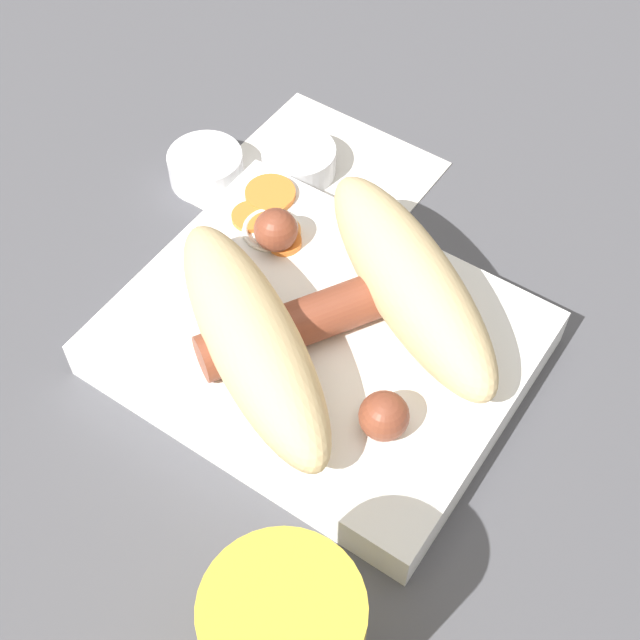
{
  "coord_description": "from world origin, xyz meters",
  "views": [
    {
      "loc": [
        -0.18,
        0.27,
        0.48
      ],
      "look_at": [
        0.0,
        0.0,
        0.04
      ],
      "focal_mm": 50.0,
      "sensor_mm": 36.0,
      "label": 1
    }
  ],
  "objects_px": {
    "condiment_cup_near": "(299,162)",
    "sausage": "(326,316)",
    "food_tray": "(320,344)",
    "condiment_cup_far": "(206,168)",
    "bread_roll": "(333,309)"
  },
  "relations": [
    {
      "from": "sausage",
      "to": "food_tray",
      "type": "bearing_deg",
      "value": 31.58
    },
    {
      "from": "sausage",
      "to": "bread_roll",
      "type": "bearing_deg",
      "value": 162.41
    },
    {
      "from": "food_tray",
      "to": "bread_roll",
      "type": "relative_size",
      "value": 1.03
    },
    {
      "from": "condiment_cup_far",
      "to": "food_tray",
      "type": "bearing_deg",
      "value": 151.74
    },
    {
      "from": "condiment_cup_near",
      "to": "condiment_cup_far",
      "type": "bearing_deg",
      "value": 39.53
    },
    {
      "from": "bread_roll",
      "to": "condiment_cup_near",
      "type": "height_order",
      "value": "bread_roll"
    },
    {
      "from": "food_tray",
      "to": "condiment_cup_near",
      "type": "distance_m",
      "value": 0.17
    },
    {
      "from": "condiment_cup_near",
      "to": "sausage",
      "type": "bearing_deg",
      "value": 130.69
    },
    {
      "from": "bread_roll",
      "to": "sausage",
      "type": "height_order",
      "value": "bread_roll"
    },
    {
      "from": "food_tray",
      "to": "bread_roll",
      "type": "bearing_deg",
      "value": 178.57
    },
    {
      "from": "sausage",
      "to": "condiment_cup_near",
      "type": "xyz_separation_m",
      "value": [
        0.11,
        -0.13,
        -0.03
      ]
    },
    {
      "from": "food_tray",
      "to": "condiment_cup_near",
      "type": "bearing_deg",
      "value": -50.47
    },
    {
      "from": "sausage",
      "to": "condiment_cup_far",
      "type": "relative_size",
      "value": 2.89
    },
    {
      "from": "sausage",
      "to": "condiment_cup_far",
      "type": "bearing_deg",
      "value": -27.32
    },
    {
      "from": "bread_roll",
      "to": "sausage",
      "type": "xyz_separation_m",
      "value": [
        0.01,
        -0.0,
        -0.01
      ]
    }
  ]
}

